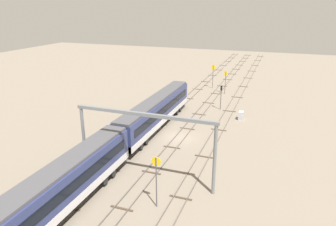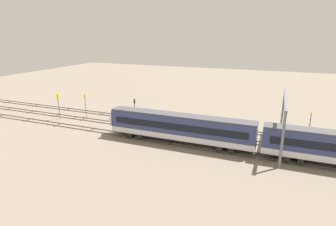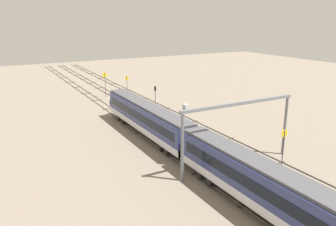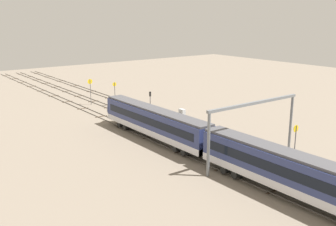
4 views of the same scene
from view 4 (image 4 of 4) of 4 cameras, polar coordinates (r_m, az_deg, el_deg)
name	(u,v)px [view 4 (image 4 of 4)]	position (r m, az deg, el deg)	size (l,w,h in m)	color
ground_plane	(189,138)	(61.07, 3.12, -3.65)	(192.75, 192.75, 0.00)	gray
track_near_foreground	(212,132)	(64.13, 6.44, -2.78)	(176.75, 2.40, 0.16)	#59544C
track_second_near	(189,137)	(61.05, 3.12, -3.59)	(176.75, 2.40, 0.16)	#59544C
track_with_train	(164,143)	(58.20, -0.55, -4.46)	(176.75, 2.40, 0.16)	#59544C
overhead_gantry	(254,117)	(50.71, 12.47, -0.64)	(0.40, 16.15, 8.05)	slate
speed_sign_near_foreground	(90,88)	(84.29, -11.27, 3.65)	(0.14, 1.07, 5.53)	#4C4C51
speed_sign_mid_trackside	(115,91)	(82.59, -7.78, 3.25)	(0.14, 0.88, 5.03)	#4C4C51
speed_sign_far_trackside	(295,140)	(51.33, 18.07, -3.73)	(0.14, 0.92, 5.40)	#4C4C51
signal_light_trackside_approach	(150,100)	(73.80, -2.62, 1.91)	(0.31, 0.32, 4.64)	#4C4C51
relay_cabinet	(182,113)	(73.57, 2.07, 0.03)	(1.26, 0.76, 1.45)	#B2B7BC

